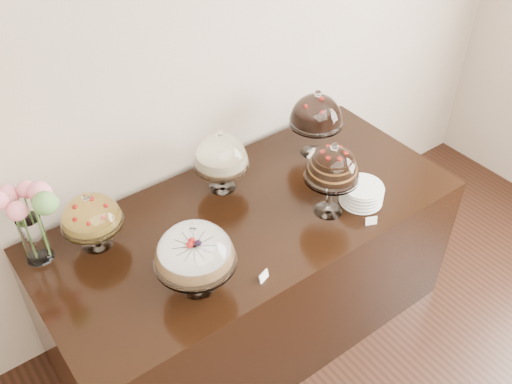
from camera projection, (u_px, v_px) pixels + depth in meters
wall_back at (181, 68)px, 2.86m from camera, size 5.00×0.04×3.00m
display_counter at (251, 273)px, 3.21m from camera, size 2.20×1.00×0.90m
cake_stand_sugar_sponge at (194, 249)px, 2.39m from camera, size 0.36×0.36×0.39m
cake_stand_choco_layer at (333, 166)px, 2.75m from camera, size 0.27×0.27×0.42m
cake_stand_cheesecake at (221, 154)px, 2.94m from camera, size 0.29×0.29×0.37m
cake_stand_dark_choco at (316, 113)px, 3.16m from camera, size 0.31×0.31×0.41m
cake_stand_fruit_tart at (90, 214)px, 2.63m from camera, size 0.29×0.29×0.32m
flower_vase at (28, 214)px, 2.51m from camera, size 0.27×0.30×0.45m
plate_stack at (362, 194)px, 2.96m from camera, size 0.22×0.22×0.10m
price_card_left at (264, 276)px, 2.57m from camera, size 0.06×0.03×0.04m
price_card_right at (371, 221)px, 2.85m from camera, size 0.06×0.04×0.04m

